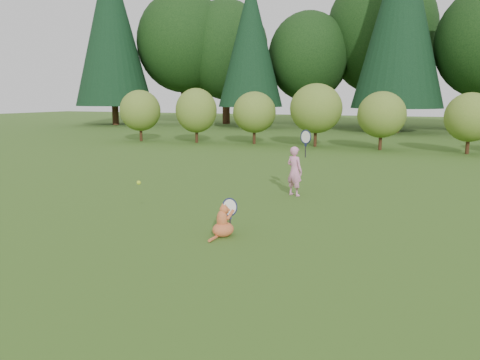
% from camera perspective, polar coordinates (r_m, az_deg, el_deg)
% --- Properties ---
extents(ground, '(100.00, 100.00, 0.00)m').
position_cam_1_polar(ground, '(7.96, -3.61, -5.80)').
color(ground, '#304E16').
rests_on(ground, ground).
extents(shrub_row, '(28.00, 3.00, 2.80)m').
position_cam_1_polar(shrub_row, '(20.14, 13.38, 7.62)').
color(shrub_row, '#517223').
rests_on(shrub_row, ground).
extents(woodland_backdrop, '(48.00, 10.00, 15.00)m').
position_cam_1_polar(woodland_backdrop, '(30.50, 17.35, 19.71)').
color(woodland_backdrop, black).
rests_on(woodland_backdrop, ground).
extents(child, '(0.64, 0.41, 1.65)m').
position_cam_1_polar(child, '(10.45, 6.71, 1.23)').
color(child, pink).
rests_on(child, ground).
extents(cat, '(0.52, 0.77, 0.71)m').
position_cam_1_polar(cat, '(7.42, -2.04, -4.82)').
color(cat, '#C24C25').
rests_on(cat, ground).
extents(tennis_ball, '(0.08, 0.08, 0.08)m').
position_cam_1_polar(tennis_ball, '(8.61, -12.24, -0.32)').
color(tennis_ball, '#BAD919').
rests_on(tennis_ball, ground).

